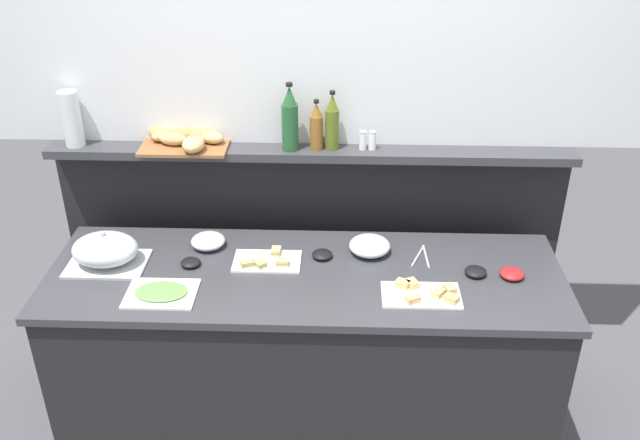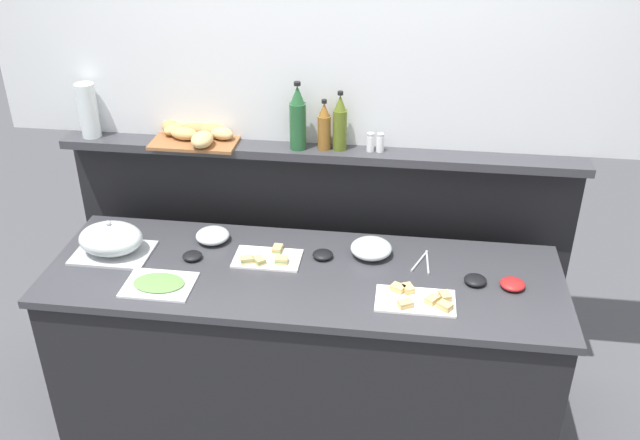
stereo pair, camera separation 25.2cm
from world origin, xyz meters
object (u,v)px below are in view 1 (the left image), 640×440
(olive_oil_bottle, at_px, (332,123))
(bread_basket, at_px, (185,138))
(sandwich_platter_side, at_px, (267,261))
(glass_bowl_large, at_px, (208,241))
(salt_shaker, at_px, (363,140))
(water_carafe, at_px, (71,119))
(wine_bottle_green, at_px, (290,120))
(pepper_shaker, at_px, (372,141))
(serving_cloche, at_px, (105,251))
(serving_tongs, at_px, (422,256))
(condiment_bowl_cream, at_px, (476,272))
(sandwich_platter_rear, at_px, (423,294))
(condiment_bowl_red, at_px, (322,254))
(condiment_bowl_teal, at_px, (512,274))
(vinegar_bottle_amber, at_px, (316,127))
(glass_bowl_medium, at_px, (370,246))
(condiment_bowl_dark, at_px, (191,263))
(cold_cuts_platter, at_px, (161,293))

(olive_oil_bottle, xyz_separation_m, bread_basket, (-0.68, 0.01, -0.09))
(sandwich_platter_side, bearing_deg, bread_basket, 135.12)
(glass_bowl_large, xyz_separation_m, salt_shaker, (0.70, 0.26, 0.39))
(water_carafe, bearing_deg, wine_bottle_green, -0.75)
(pepper_shaker, bearing_deg, bread_basket, 178.91)
(serving_cloche, height_order, serving_tongs, serving_cloche)
(condiment_bowl_cream, distance_m, olive_oil_bottle, 0.91)
(sandwich_platter_rear, bearing_deg, wine_bottle_green, 133.81)
(condiment_bowl_red, height_order, condiment_bowl_cream, condiment_bowl_cream)
(water_carafe, bearing_deg, serving_cloche, -62.61)
(glass_bowl_large, distance_m, condiment_bowl_teal, 1.35)
(condiment_bowl_red, bearing_deg, olive_oil_bottle, 84.45)
(condiment_bowl_teal, relative_size, serving_tongs, 0.55)
(condiment_bowl_teal, bearing_deg, water_carafe, 166.71)
(glass_bowl_large, height_order, salt_shaker, salt_shaker)
(condiment_bowl_red, height_order, salt_shaker, salt_shaker)
(vinegar_bottle_amber, bearing_deg, bread_basket, 178.27)
(vinegar_bottle_amber, distance_m, water_carafe, 1.12)
(serving_cloche, bearing_deg, water_carafe, 117.39)
(serving_cloche, distance_m, glass_bowl_medium, 1.16)
(salt_shaker, xyz_separation_m, bread_basket, (-0.82, 0.02, -0.01))
(condiment_bowl_dark, bearing_deg, condiment_bowl_cream, -1.37)
(condiment_bowl_red, relative_size, water_carafe, 0.35)
(condiment_bowl_cream, distance_m, salt_shaker, 0.78)
(glass_bowl_large, height_order, olive_oil_bottle, olive_oil_bottle)
(glass_bowl_medium, height_order, vinegar_bottle_amber, vinegar_bottle_amber)
(serving_cloche, distance_m, vinegar_bottle_amber, 1.08)
(olive_oil_bottle, bearing_deg, serving_tongs, -37.62)
(condiment_bowl_red, distance_m, wine_bottle_green, 0.62)
(condiment_bowl_teal, height_order, vinegar_bottle_amber, vinegar_bottle_amber)
(sandwich_platter_side, bearing_deg, condiment_bowl_dark, -174.34)
(glass_bowl_large, distance_m, condiment_bowl_cream, 1.20)
(olive_oil_bottle, bearing_deg, condiment_bowl_red, -95.55)
(bread_basket, bearing_deg, condiment_bowl_cream, -19.72)
(cold_cuts_platter, distance_m, condiment_bowl_cream, 1.32)
(olive_oil_bottle, bearing_deg, sandwich_platter_rear, -57.86)
(sandwich_platter_rear, relative_size, glass_bowl_large, 2.07)
(condiment_bowl_dark, xyz_separation_m, vinegar_bottle_amber, (0.53, 0.42, 0.47))
(glass_bowl_medium, relative_size, condiment_bowl_teal, 1.79)
(olive_oil_bottle, bearing_deg, salt_shaker, -1.07)
(wine_bottle_green, bearing_deg, pepper_shaker, 2.00)
(wine_bottle_green, bearing_deg, olive_oil_bottle, 4.73)
(sandwich_platter_side, bearing_deg, condiment_bowl_cream, -3.95)
(condiment_bowl_red, xyz_separation_m, salt_shaker, (0.17, 0.34, 0.41))
(cold_cuts_platter, relative_size, condiment_bowl_teal, 2.78)
(olive_oil_bottle, height_order, bread_basket, olive_oil_bottle)
(condiment_bowl_cream, bearing_deg, glass_bowl_medium, 159.97)
(condiment_bowl_red, relative_size, vinegar_bottle_amber, 0.39)
(condiment_bowl_red, height_order, water_carafe, water_carafe)
(condiment_bowl_red, distance_m, pepper_shaker, 0.57)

